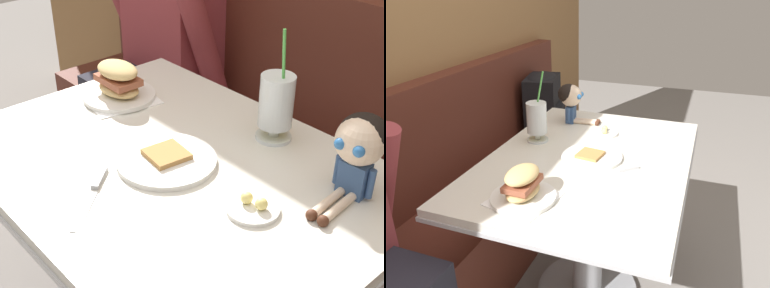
# 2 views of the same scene
# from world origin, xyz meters

# --- Properties ---
(wood_panel_wall) EXTENTS (4.40, 0.08, 2.40)m
(wood_panel_wall) POSITION_xyz_m (0.00, 1.05, 1.20)
(wood_panel_wall) COLOR olive
(wood_panel_wall) RESTS_ON ground
(booth_bench) EXTENTS (2.60, 0.48, 1.00)m
(booth_bench) POSITION_xyz_m (0.00, 0.81, 0.33)
(booth_bench) COLOR #512319
(booth_bench) RESTS_ON ground
(diner_table) EXTENTS (1.11, 0.81, 0.74)m
(diner_table) POSITION_xyz_m (0.00, 0.18, 0.54)
(diner_table) COLOR silver
(diner_table) RESTS_ON ground
(toast_plate) EXTENTS (0.25, 0.25, 0.03)m
(toast_plate) POSITION_xyz_m (-0.01, 0.17, 0.75)
(toast_plate) COLOR white
(toast_plate) RESTS_ON diner_table
(milkshake_glass) EXTENTS (0.10, 0.10, 0.31)m
(milkshake_glass) POSITION_xyz_m (0.09, 0.45, 0.84)
(milkshake_glass) COLOR silver
(milkshake_glass) RESTS_ON diner_table
(sandwich_plate) EXTENTS (0.23, 0.23, 0.12)m
(sandwich_plate) POSITION_xyz_m (-0.38, 0.28, 0.79)
(sandwich_plate) COLOR white
(sandwich_plate) RESTS_ON diner_table
(butter_saucer) EXTENTS (0.12, 0.12, 0.04)m
(butter_saucer) POSITION_xyz_m (0.26, 0.19, 0.75)
(butter_saucer) COLOR white
(butter_saucer) RESTS_ON diner_table
(butter_knife) EXTENTS (0.17, 0.19, 0.01)m
(butter_knife) POSITION_xyz_m (-0.04, -0.02, 0.74)
(butter_knife) COLOR silver
(butter_knife) RESTS_ON diner_table
(seated_doll) EXTENTS (0.12, 0.22, 0.20)m
(seated_doll) POSITION_xyz_m (0.37, 0.40, 0.87)
(seated_doll) COLOR #385689
(seated_doll) RESTS_ON diner_table
(backpack) EXTENTS (0.34, 0.30, 0.41)m
(backpack) POSITION_xyz_m (0.87, 0.78, 0.66)
(backpack) COLOR black
(backpack) RESTS_ON booth_bench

